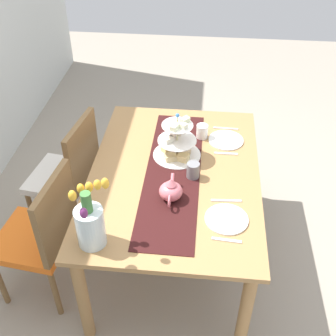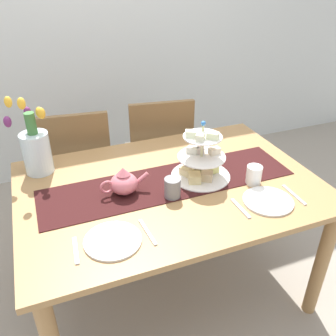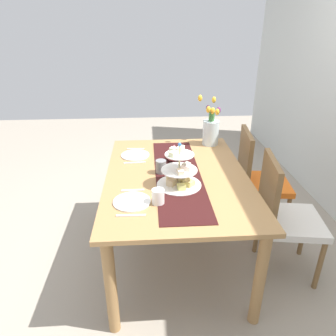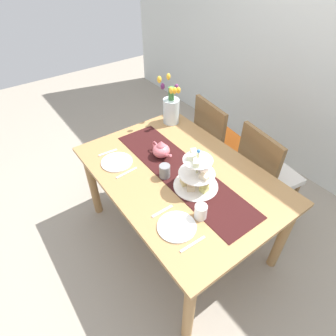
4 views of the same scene
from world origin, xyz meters
name	(u,v)px [view 1 (image 1 of 4)]	position (x,y,z in m)	size (l,w,h in m)	color
ground_plane	(173,252)	(0.00, 0.00, 0.00)	(8.00, 8.00, 0.00)	gray
dining_table	(174,185)	(0.00, 0.00, 0.63)	(1.46, 1.01, 0.73)	#A37747
chair_left	(43,233)	(-0.36, 0.73, 0.50)	(0.47, 0.47, 0.91)	brown
chair_right	(70,172)	(0.21, 0.73, 0.50)	(0.48, 0.48, 0.91)	brown
table_runner	(173,172)	(0.00, 0.01, 0.73)	(1.26, 0.32, 0.00)	black
tiered_cake_stand	(177,144)	(0.17, 0.00, 0.82)	(0.30, 0.30, 0.30)	beige
teapot	(171,191)	(-0.23, 0.00, 0.79)	(0.24, 0.13, 0.14)	#D66B75
tulip_vase	(90,222)	(-0.59, 0.35, 0.87)	(0.19, 0.20, 0.44)	silver
dinner_plate_left	(226,219)	(-0.36, -0.31, 0.73)	(0.23, 0.23, 0.01)	white
fork_left	(227,240)	(-0.51, -0.31, 0.73)	(0.02, 0.15, 0.01)	silver
knife_left	(226,201)	(-0.22, -0.31, 0.73)	(0.01, 0.17, 0.01)	silver
dinner_plate_right	(226,140)	(0.36, -0.31, 0.73)	(0.23, 0.23, 0.01)	white
fork_right	(226,154)	(0.22, -0.31, 0.73)	(0.02, 0.15, 0.01)	silver
knife_right	(226,128)	(0.51, -0.31, 0.73)	(0.01, 0.17, 0.01)	silver
mug_grey	(193,170)	(-0.03, -0.11, 0.78)	(0.08, 0.08, 0.10)	slate
mug_white_text	(202,132)	(0.39, -0.15, 0.78)	(0.08, 0.08, 0.10)	white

